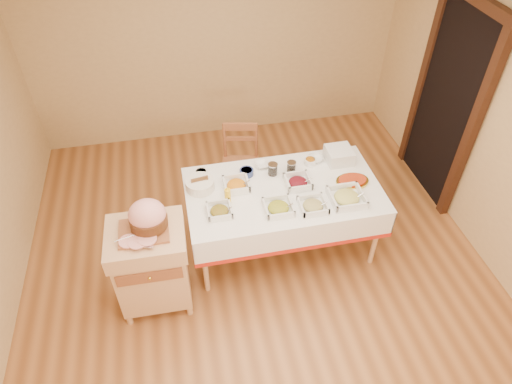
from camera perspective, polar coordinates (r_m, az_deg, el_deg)
room_shell at (r=3.64m, az=0.39°, el=2.97°), size 5.00×5.00×5.00m
doorway at (r=5.24m, az=22.83°, el=10.38°), size 0.09×1.10×2.20m
dining_table at (r=4.38m, az=3.37°, el=-1.22°), size 1.82×1.02×0.76m
butcher_cart at (r=4.07m, az=-12.93°, el=-8.67°), size 0.65×0.55×0.90m
dining_chair at (r=5.04m, az=-1.95°, el=3.61°), size 0.47×0.46×0.90m
ham_on_board at (r=3.72m, az=-13.47°, el=-3.20°), size 0.42×0.40×0.28m
serving_dish_a at (r=4.02m, az=-4.60°, el=-2.34°), size 0.22×0.22×0.09m
serving_dish_b at (r=4.04m, az=2.82°, el=-1.94°), size 0.25×0.25×0.10m
serving_dish_c at (r=4.08m, az=7.14°, el=-1.68°), size 0.24×0.24×0.10m
serving_dish_d at (r=4.20m, az=11.28°, el=-0.64°), size 0.30×0.30×0.11m
serving_dish_e at (r=4.26m, az=-2.48°, el=0.94°), size 0.25×0.23×0.11m
serving_dish_f at (r=4.30m, az=5.27°, el=1.26°), size 0.25×0.23×0.11m
small_bowl_left at (r=4.42m, az=-6.87°, el=2.36°), size 0.13×0.13×0.06m
small_bowl_mid at (r=4.40m, az=-1.18°, el=2.53°), size 0.14×0.14×0.06m
small_bowl_right at (r=4.56m, az=6.80°, el=3.85°), size 0.12×0.12×0.06m
bowl_white_imported at (r=4.51m, az=0.75°, el=3.42°), size 0.16×0.16×0.03m
bowl_small_imported at (r=4.62m, az=7.46°, el=4.18°), size 0.18×0.18×0.05m
preserve_jar_left at (r=4.39m, az=2.10°, el=2.81°), size 0.10×0.10×0.12m
preserve_jar_right at (r=4.44m, az=4.44°, el=3.09°), size 0.09×0.09×0.11m
mustard_bottle at (r=4.09m, az=-3.57°, el=-0.36°), size 0.06×0.06×0.17m
bread_basket at (r=4.27m, az=-7.00°, el=0.96°), size 0.27×0.27×0.12m
plate_stack at (r=4.62m, az=10.32°, el=4.56°), size 0.25×0.25×0.14m
brass_platter at (r=4.41m, az=11.94°, el=1.36°), size 0.32×0.23×0.04m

